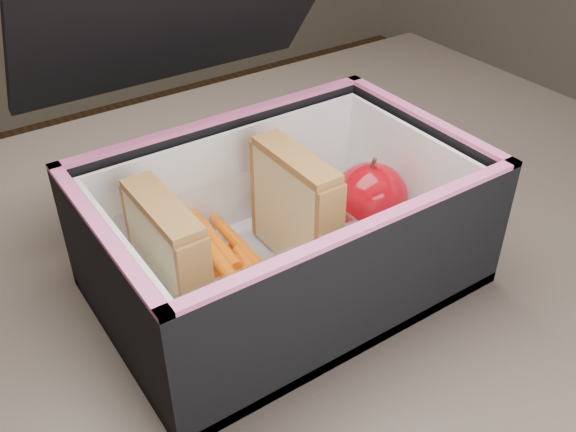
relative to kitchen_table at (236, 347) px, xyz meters
name	(u,v)px	position (x,y,z in m)	size (l,w,h in m)	color
kitchen_table	(236,347)	(0.00, 0.00, 0.00)	(1.20, 0.80, 0.75)	brown
lunch_bag	(281,217)	(0.04, -0.03, 0.16)	(0.32, 0.34, 0.29)	black
plastic_tub	(236,252)	(-0.01, -0.02, 0.14)	(0.17, 0.12, 0.07)	white
sandwich_left	(168,258)	(-0.07, -0.02, 0.16)	(0.03, 0.10, 0.11)	tan
sandwich_right	(295,208)	(0.06, -0.02, 0.16)	(0.03, 0.10, 0.11)	tan
carrot_sticks	(238,265)	(0.00, -0.02, 0.12)	(0.05, 0.15, 0.03)	#DF5810
paper_napkin	(365,229)	(0.13, -0.03, 0.11)	(0.08, 0.08, 0.01)	white
red_apple	(370,197)	(0.14, -0.03, 0.15)	(0.09, 0.09, 0.08)	#90000C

